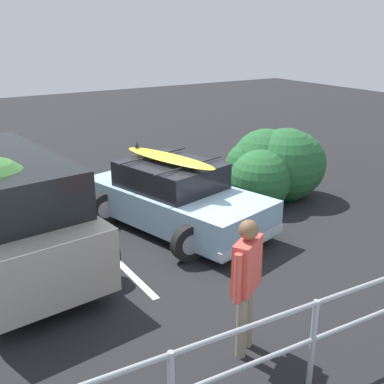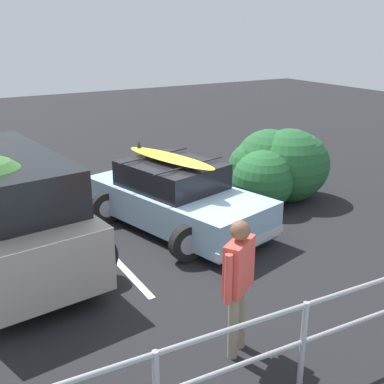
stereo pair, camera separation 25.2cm
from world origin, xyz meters
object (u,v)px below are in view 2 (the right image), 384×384
Objects in this scene: person_bystander at (239,276)px; bush_near_left at (278,168)px; sedan_car at (176,197)px; suv_car at (3,211)px.

bush_near_left is (-4.22, -4.26, -0.33)m from person_bystander.
sedan_car is 1.65× the size of bush_near_left.
suv_car is 1.81× the size of bush_near_left.
bush_near_left is at bearing -176.87° from suv_car.
bush_near_left is (-2.93, -0.28, 0.11)m from sedan_car.
sedan_car is at bearing -178.99° from suv_car.
suv_car is at bearing -62.25° from person_bystander.
suv_car reaches higher than sedan_car.
suv_car is (3.35, 0.06, 0.38)m from sedan_car.
suv_car reaches higher than person_bystander.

